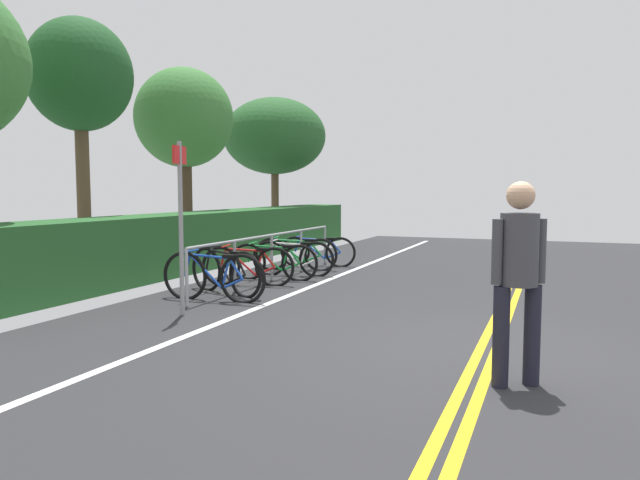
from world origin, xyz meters
The scene contains 18 objects.
ground_plane centered at (0.00, 0.00, -0.03)m, with size 29.09×10.81×0.05m, color #2B2B2D.
centre_line_yellow_inner centered at (0.00, -0.08, 0.00)m, with size 26.18×0.10×0.00m, color gold.
centre_line_yellow_outer centered at (0.00, 0.08, 0.00)m, with size 26.18×0.10×0.00m, color gold.
bike_lane_stripe_white centered at (0.00, 3.29, 0.00)m, with size 26.18×0.12×0.00m, color white.
bike_rack centered at (3.62, 4.26, 0.63)m, with size 5.48×0.05×0.87m.
bicycle_0 centered at (1.46, 4.17, 0.37)m, with size 0.46×1.76×0.79m.
bicycle_1 centered at (2.06, 4.32, 0.36)m, with size 0.68×1.65×0.78m.
bicycle_2 centered at (2.94, 4.39, 0.34)m, with size 0.52×1.67×0.73m.
bicycle_3 centered at (3.66, 4.24, 0.34)m, with size 0.46×1.70×0.73m.
bicycle_4 centered at (4.31, 4.14, 0.34)m, with size 0.46×1.65×0.73m.
bicycle_5 centered at (5.05, 4.41, 0.34)m, with size 0.55×1.73×0.73m.
bicycle_6 centered at (5.82, 4.23, 0.33)m, with size 0.46×1.69×0.70m.
pedestrian centered at (-0.91, -0.34, 1.01)m, with size 0.32×0.43×1.75m.
sign_post_near centered at (0.44, 4.01, 1.39)m, with size 0.36×0.09×2.32m.
hedge_backdrop centered at (5.12, 6.61, 0.60)m, with size 14.43×1.15×1.19m, color #235626.
tree_mid centered at (3.21, 8.32, 3.93)m, with size 2.09×2.09×5.10m.
tree_far_right centered at (6.51, 8.15, 3.45)m, with size 2.46×2.46×4.74m.
tree_extra centered at (10.67, 7.66, 3.36)m, with size 3.21×3.21×4.56m.
Camera 1 is at (-6.10, -0.61, 1.68)m, focal length 32.93 mm.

